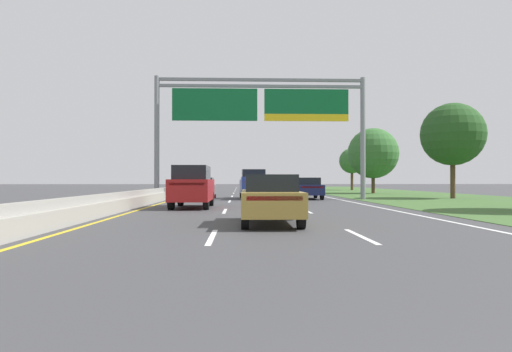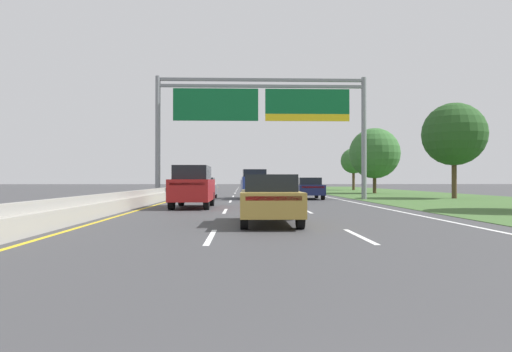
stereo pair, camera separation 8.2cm
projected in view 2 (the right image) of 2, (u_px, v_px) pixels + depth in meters
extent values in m
plane|color=#3D3D3F|center=(256.00, 197.00, 35.50)|extent=(220.00, 220.00, 0.00)
cube|color=white|center=(211.00, 237.00, 10.96)|extent=(0.14, 3.00, 0.01)
cube|color=white|center=(225.00, 211.00, 19.95)|extent=(0.14, 3.00, 0.01)
cube|color=white|center=(230.00, 201.00, 28.95)|extent=(0.14, 3.00, 0.01)
cube|color=white|center=(233.00, 196.00, 37.94)|extent=(0.14, 3.00, 0.01)
cube|color=white|center=(235.00, 193.00, 46.94)|extent=(0.14, 3.00, 0.01)
cube|color=white|center=(236.00, 191.00, 55.93)|extent=(0.14, 3.00, 0.01)
cube|color=white|center=(237.00, 189.00, 64.93)|extent=(0.14, 3.00, 0.01)
cube|color=white|center=(238.00, 188.00, 73.92)|extent=(0.14, 3.00, 0.01)
cube|color=white|center=(238.00, 187.00, 82.92)|extent=(0.14, 3.00, 0.01)
cube|color=white|center=(359.00, 236.00, 11.07)|extent=(0.14, 3.00, 0.01)
cube|color=white|center=(307.00, 211.00, 20.06)|extent=(0.14, 3.00, 0.01)
cube|color=white|center=(287.00, 201.00, 29.06)|extent=(0.14, 3.00, 0.01)
cube|color=white|center=(276.00, 196.00, 38.05)|extent=(0.14, 3.00, 0.01)
cube|color=white|center=(270.00, 193.00, 47.05)|extent=(0.14, 3.00, 0.01)
cube|color=white|center=(266.00, 191.00, 56.05)|extent=(0.14, 3.00, 0.01)
cube|color=white|center=(262.00, 189.00, 65.04)|extent=(0.14, 3.00, 0.01)
cube|color=white|center=(260.00, 188.00, 74.04)|extent=(0.14, 3.00, 0.01)
cube|color=white|center=(258.00, 187.00, 83.03)|extent=(0.14, 3.00, 0.01)
cube|color=white|center=(329.00, 197.00, 35.68)|extent=(0.16, 106.00, 0.01)
cube|color=gold|center=(182.00, 197.00, 35.32)|extent=(0.16, 106.00, 0.01)
cube|color=#3D602D|center=(428.00, 197.00, 35.93)|extent=(14.00, 110.00, 0.02)
cube|color=#99968E|center=(173.00, 194.00, 35.30)|extent=(0.60, 110.00, 0.55)
cube|color=#99968E|center=(173.00, 189.00, 35.30)|extent=(0.25, 110.00, 0.30)
cylinder|color=gray|center=(158.00, 138.00, 31.40)|extent=(0.36, 0.36, 8.76)
cylinder|color=gray|center=(364.00, 138.00, 31.85)|extent=(0.36, 0.36, 8.76)
cube|color=gray|center=(262.00, 80.00, 31.66)|extent=(14.70, 0.24, 0.20)
cube|color=gray|center=(262.00, 86.00, 31.66)|extent=(14.70, 0.24, 0.20)
cube|color=#0C602D|center=(216.00, 105.00, 31.36)|extent=(6.00, 0.12, 2.28)
cube|color=#0C602D|center=(307.00, 102.00, 31.57)|extent=(6.00, 0.12, 1.78)
cube|color=yellow|center=(307.00, 118.00, 31.56)|extent=(6.00, 0.12, 0.50)
cube|color=navy|center=(255.00, 186.00, 33.12)|extent=(2.16, 5.46, 1.00)
cube|color=black|center=(254.00, 175.00, 33.97)|extent=(1.78, 1.95, 0.78)
cube|color=#B21414|center=(257.00, 183.00, 30.47)|extent=(1.68, 0.13, 0.12)
cube|color=navy|center=(256.00, 178.00, 31.40)|extent=(2.06, 2.00, 0.20)
cylinder|color=black|center=(243.00, 192.00, 34.90)|extent=(0.32, 0.85, 0.84)
cylinder|color=black|center=(264.00, 192.00, 35.00)|extent=(0.32, 0.85, 0.84)
cylinder|color=black|center=(244.00, 194.00, 31.23)|extent=(0.32, 0.85, 0.84)
cylinder|color=black|center=(268.00, 194.00, 31.33)|extent=(0.32, 0.85, 0.84)
cube|color=maroon|center=(193.00, 190.00, 22.48)|extent=(1.93, 4.71, 1.05)
cube|color=black|center=(193.00, 173.00, 22.34)|extent=(1.65, 3.01, 0.68)
cube|color=#B21414|center=(187.00, 184.00, 20.17)|extent=(1.60, 0.09, 0.12)
cylinder|color=black|center=(181.00, 199.00, 24.05)|extent=(0.26, 0.76, 0.76)
cylinder|color=black|center=(212.00, 199.00, 24.09)|extent=(0.26, 0.76, 0.76)
cylinder|color=black|center=(171.00, 202.00, 20.86)|extent=(0.26, 0.76, 0.76)
cylinder|color=black|center=(206.00, 202.00, 20.90)|extent=(0.26, 0.76, 0.76)
cube|color=#B2B5BA|center=(286.00, 186.00, 48.45)|extent=(1.86, 4.42, 0.72)
cube|color=black|center=(286.00, 181.00, 48.40)|extent=(1.59, 2.31, 0.52)
cube|color=#B21414|center=(288.00, 185.00, 46.29)|extent=(1.53, 0.09, 0.12)
cylinder|color=black|center=(277.00, 189.00, 49.92)|extent=(0.23, 0.66, 0.66)
cylinder|color=black|center=(292.00, 189.00, 49.96)|extent=(0.23, 0.66, 0.66)
cylinder|color=black|center=(279.00, 190.00, 46.93)|extent=(0.23, 0.66, 0.66)
cylinder|color=black|center=(295.00, 190.00, 46.97)|extent=(0.23, 0.66, 0.66)
cube|color=#A38438|center=(270.00, 202.00, 14.19)|extent=(1.87, 4.42, 0.72)
cube|color=black|center=(270.00, 183.00, 14.14)|extent=(1.59, 2.32, 0.52)
cube|color=#B21414|center=(274.00, 198.00, 12.03)|extent=(1.53, 0.10, 0.12)
cylinder|color=black|center=(245.00, 210.00, 15.66)|extent=(0.23, 0.66, 0.66)
cylinder|color=black|center=(290.00, 210.00, 15.69)|extent=(0.23, 0.66, 0.66)
cylinder|color=black|center=(244.00, 218.00, 12.67)|extent=(0.23, 0.66, 0.66)
cylinder|color=black|center=(300.00, 218.00, 12.70)|extent=(0.23, 0.66, 0.66)
cube|color=#161E47|center=(309.00, 190.00, 32.61)|extent=(1.89, 4.43, 0.72)
cube|color=black|center=(309.00, 181.00, 32.56)|extent=(1.60, 2.33, 0.52)
cube|color=#B21414|center=(313.00, 187.00, 30.45)|extent=(1.53, 0.11, 0.12)
cylinder|color=black|center=(296.00, 194.00, 34.09)|extent=(0.23, 0.66, 0.66)
cylinder|color=black|center=(316.00, 194.00, 34.11)|extent=(0.23, 0.66, 0.66)
cylinder|color=black|center=(300.00, 195.00, 31.10)|extent=(0.23, 0.66, 0.66)
cylinder|color=black|center=(323.00, 195.00, 31.12)|extent=(0.23, 0.66, 0.66)
cube|color=slate|center=(203.00, 190.00, 32.26)|extent=(1.83, 4.40, 0.72)
cube|color=black|center=(203.00, 181.00, 32.22)|extent=(1.57, 2.30, 0.52)
cube|color=#B21414|center=(200.00, 187.00, 30.11)|extent=(1.53, 0.08, 0.12)
cylinder|color=black|center=(194.00, 194.00, 33.73)|extent=(0.22, 0.66, 0.66)
cylinder|color=black|center=(215.00, 194.00, 33.78)|extent=(0.22, 0.66, 0.66)
cylinder|color=black|center=(190.00, 195.00, 30.74)|extent=(0.22, 0.66, 0.66)
cylinder|color=black|center=(213.00, 195.00, 30.79)|extent=(0.22, 0.66, 0.66)
cylinder|color=#4C3823|center=(454.00, 179.00, 33.22)|extent=(0.36, 0.36, 2.95)
sphere|color=#234C1E|center=(454.00, 134.00, 33.24)|extent=(4.69, 4.69, 4.69)
cylinder|color=#4C3823|center=(375.00, 183.00, 45.62)|extent=(0.36, 0.36, 2.07)
sphere|color=#33662D|center=(375.00, 153.00, 45.65)|extent=(5.18, 5.18, 5.18)
cylinder|color=#4C3823|center=(354.00, 181.00, 60.19)|extent=(0.36, 0.36, 2.62)
sphere|color=#33662D|center=(353.00, 161.00, 60.21)|extent=(3.44, 3.44, 3.44)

